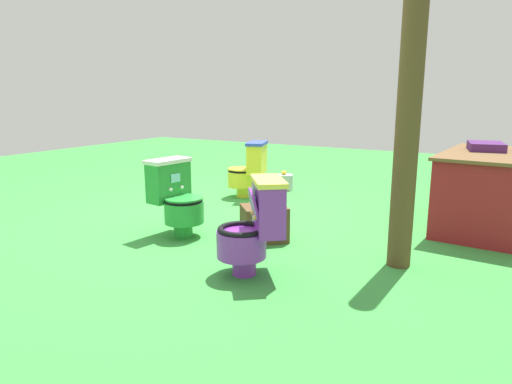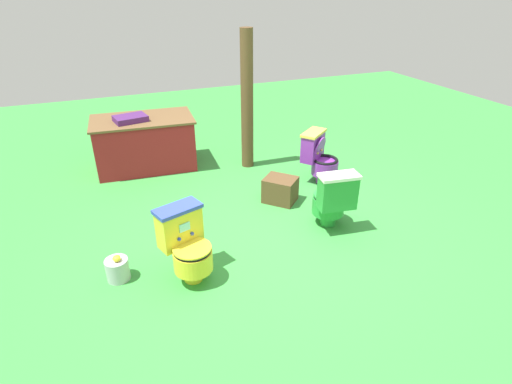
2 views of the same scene
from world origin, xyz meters
name	(u,v)px [view 1 (image 1 of 2)]	position (x,y,z in m)	size (l,w,h in m)	color
ground	(220,222)	(0.00, 0.00, 0.00)	(14.00, 14.00, 0.00)	green
toilet_purple	(254,226)	(1.05, 1.03, 0.37)	(0.62, 0.64, 0.73)	purple
toilet_green	(177,197)	(0.58, -0.09, 0.37)	(0.47, 0.54, 0.73)	green
toilet_yellow	(249,169)	(-1.15, -0.34, 0.37)	(0.54, 0.59, 0.73)	yellow
vendor_table	(489,191)	(-1.12, 2.45, 0.39)	(1.52, 0.97, 0.85)	maroon
wooden_post	(407,138)	(0.33, 1.93, 1.00)	(0.18, 0.18, 2.00)	brown
small_crate	(264,223)	(0.31, 0.70, 0.16)	(0.40, 0.32, 0.32)	brown
lemon_bucket	(285,182)	(-1.80, -0.13, 0.12)	(0.22, 0.22, 0.28)	#B7B7BF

